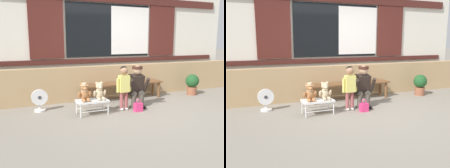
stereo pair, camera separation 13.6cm
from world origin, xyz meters
The scene contains 12 objects.
ground_plane centered at (0.00, 0.00, 0.00)m, with size 60.00×60.00×0.00m, color gray.
brick_low_wall centered at (0.00, 1.43, 0.42)m, with size 7.66×0.25×0.85m, color tan.
shop_facade centered at (0.00, 1.94, 1.64)m, with size 7.82×0.26×3.25m.
wooden_bench_long centered at (0.05, 1.06, 0.37)m, with size 2.10×0.40×0.44m.
small_display_bench centered at (-1.08, 0.18, 0.27)m, with size 0.64×0.36×0.30m.
teddy_bear_with_hat centered at (-1.24, 0.18, 0.47)m, with size 0.28×0.27×0.36m.
teddy_bear_plain centered at (-0.92, 0.18, 0.46)m, with size 0.28×0.26×0.36m.
child_standing centered at (-0.35, 0.23, 0.59)m, with size 0.35×0.18×0.96m.
adult_crouching centered at (0.02, 0.33, 0.48)m, with size 0.50×0.49×0.95m.
handbag_on_ground centered at (-0.11, 0.00, 0.10)m, with size 0.18×0.11×0.27m.
potted_plant centered at (2.04, 0.81, 0.32)m, with size 0.36×0.36×0.57m.
floor_fan centered at (-2.04, 0.82, 0.24)m, with size 0.34×0.24×0.48m.
Camera 2 is at (-2.49, -4.45, 1.51)m, focal length 39.16 mm.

